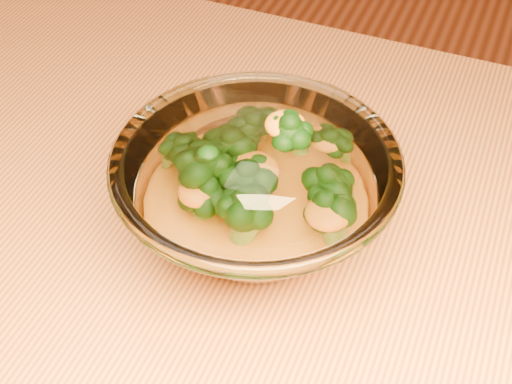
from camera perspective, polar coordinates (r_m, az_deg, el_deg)
glass_bowl at (r=0.54m, az=0.00°, el=-0.35°), size 0.22×0.22×0.10m
cheese_sauce at (r=0.56m, az=0.00°, el=-1.81°), size 0.13×0.13×0.04m
broccoli_heap at (r=0.54m, az=0.12°, el=1.41°), size 0.15×0.13×0.07m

